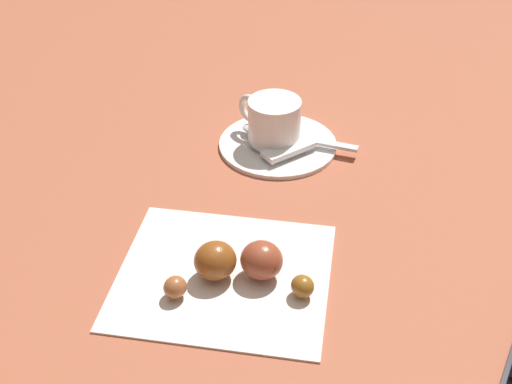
{
  "coord_description": "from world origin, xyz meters",
  "views": [
    {
      "loc": [
        -0.5,
        0.0,
        0.4
      ],
      "look_at": [
        0.01,
        0.01,
        0.01
      ],
      "focal_mm": 46.84,
      "sensor_mm": 36.0,
      "label": 1
    }
  ],
  "objects_px": {
    "espresso_cup": "(275,120)",
    "teaspoon": "(282,134)",
    "sugar_packet": "(290,149)",
    "croissant": "(241,264)",
    "saucer": "(279,143)",
    "napkin": "(226,275)"
  },
  "relations": [
    {
      "from": "sugar_packet",
      "to": "croissant",
      "type": "bearing_deg",
      "value": -139.51
    },
    {
      "from": "espresso_cup",
      "to": "sugar_packet",
      "type": "bearing_deg",
      "value": -145.79
    },
    {
      "from": "sugar_packet",
      "to": "espresso_cup",
      "type": "bearing_deg",
      "value": 88.79
    },
    {
      "from": "teaspoon",
      "to": "sugar_packet",
      "type": "bearing_deg",
      "value": -163.75
    },
    {
      "from": "saucer",
      "to": "croissant",
      "type": "distance_m",
      "value": 0.21
    },
    {
      "from": "espresso_cup",
      "to": "croissant",
      "type": "relative_size",
      "value": 0.53
    },
    {
      "from": "teaspoon",
      "to": "croissant",
      "type": "distance_m",
      "value": 0.22
    },
    {
      "from": "saucer",
      "to": "espresso_cup",
      "type": "relative_size",
      "value": 1.87
    },
    {
      "from": "espresso_cup",
      "to": "teaspoon",
      "type": "relative_size",
      "value": 0.54
    },
    {
      "from": "espresso_cup",
      "to": "teaspoon",
      "type": "bearing_deg",
      "value": -53.79
    },
    {
      "from": "sugar_packet",
      "to": "croissant",
      "type": "xyz_separation_m",
      "value": [
        -0.18,
        0.05,
        0.01
      ]
    },
    {
      "from": "napkin",
      "to": "saucer",
      "type": "bearing_deg",
      "value": -13.51
    },
    {
      "from": "teaspoon",
      "to": "napkin",
      "type": "distance_m",
      "value": 0.22
    },
    {
      "from": "napkin",
      "to": "teaspoon",
      "type": "bearing_deg",
      "value": -13.74
    },
    {
      "from": "napkin",
      "to": "croissant",
      "type": "relative_size",
      "value": 1.37
    },
    {
      "from": "espresso_cup",
      "to": "teaspoon",
      "type": "distance_m",
      "value": 0.02
    },
    {
      "from": "napkin",
      "to": "espresso_cup",
      "type": "bearing_deg",
      "value": -12.05
    },
    {
      "from": "sugar_packet",
      "to": "napkin",
      "type": "bearing_deg",
      "value": -143.85
    },
    {
      "from": "espresso_cup",
      "to": "croissant",
      "type": "xyz_separation_m",
      "value": [
        -0.21,
        0.03,
        -0.01
      ]
    },
    {
      "from": "napkin",
      "to": "croissant",
      "type": "height_order",
      "value": "croissant"
    },
    {
      "from": "saucer",
      "to": "napkin",
      "type": "xyz_separation_m",
      "value": [
        -0.2,
        0.05,
        -0.0
      ]
    },
    {
      "from": "espresso_cup",
      "to": "teaspoon",
      "type": "xyz_separation_m",
      "value": [
        0.01,
        -0.01,
        -0.02
      ]
    }
  ]
}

